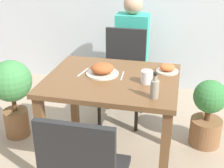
{
  "coord_description": "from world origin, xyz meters",
  "views": [
    {
      "loc": [
        0.47,
        -2.02,
        1.65
      ],
      "look_at": [
        0.0,
        0.0,
        0.7
      ],
      "focal_mm": 50.0,
      "sensor_mm": 36.0,
      "label": 1
    }
  ],
  "objects": [
    {
      "name": "person_figure",
      "position": [
        -0.05,
        1.18,
        0.58
      ],
      "size": [
        0.34,
        0.22,
        1.17
      ],
      "color": "#2D3347",
      "rests_on": "ground_plane"
    },
    {
      "name": "potted_plant_right",
      "position": [
        0.74,
        0.44,
        0.31
      ],
      "size": [
        0.28,
        0.28,
        0.61
      ],
      "color": "brown",
      "rests_on": "ground_plane"
    },
    {
      "name": "food_plate",
      "position": [
        -0.08,
        0.05,
        0.79
      ],
      "size": [
        0.24,
        0.24,
        0.08
      ],
      "color": "beige",
      "rests_on": "dining_table"
    },
    {
      "name": "dining_table",
      "position": [
        0.0,
        0.0,
        0.63
      ],
      "size": [
        0.95,
        0.78,
        0.75
      ],
      "color": "brown",
      "rests_on": "ground_plane"
    },
    {
      "name": "potted_plant_left",
      "position": [
        -0.95,
        0.19,
        0.46
      ],
      "size": [
        0.36,
        0.36,
        0.73
      ],
      "color": "brown",
      "rests_on": "ground_plane"
    },
    {
      "name": "drink_cup",
      "position": [
        0.25,
        -0.03,
        0.8
      ],
      "size": [
        0.08,
        0.08,
        0.09
      ],
      "color": "white",
      "rests_on": "dining_table"
    },
    {
      "name": "fork_utensil",
      "position": [
        -0.24,
        0.05,
        0.75
      ],
      "size": [
        0.04,
        0.18,
        0.0
      ],
      "rotation": [
        0.0,
        0.0,
        1.41
      ],
      "color": "silver",
      "rests_on": "dining_table"
    },
    {
      "name": "sauce_bottle",
      "position": [
        0.33,
        -0.25,
        0.82
      ],
      "size": [
        0.05,
        0.05,
        0.18
      ],
      "color": "gray",
      "rests_on": "dining_table"
    },
    {
      "name": "spoon_utensil",
      "position": [
        0.07,
        0.05,
        0.75
      ],
      "size": [
        0.02,
        0.16,
        0.0
      ],
      "rotation": [
        0.0,
        0.0,
        1.64
      ],
      "color": "silver",
      "rests_on": "dining_table"
    },
    {
      "name": "ground_plane",
      "position": [
        0.0,
        0.0,
        0.0
      ],
      "size": [
        16.0,
        16.0,
        0.0
      ],
      "primitive_type": "plane",
      "color": "tan"
    },
    {
      "name": "side_plate",
      "position": [
        0.38,
        0.21,
        0.78
      ],
      "size": [
        0.17,
        0.17,
        0.06
      ],
      "color": "beige",
      "rests_on": "dining_table"
    },
    {
      "name": "chair_far",
      "position": [
        -0.06,
        0.77,
        0.5
      ],
      "size": [
        0.42,
        0.42,
        0.89
      ],
      "color": "black",
      "rests_on": "ground_plane"
    }
  ]
}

